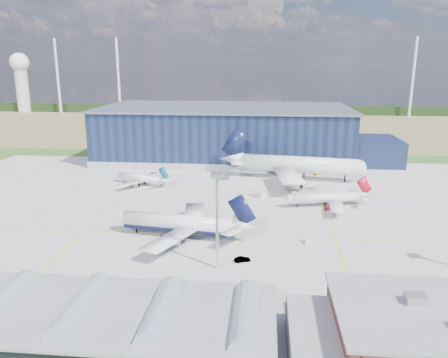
# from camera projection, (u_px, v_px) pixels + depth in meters

# --- Properties ---
(ground) EXTENTS (600.00, 600.00, 0.00)m
(ground) POSITION_uv_depth(u_px,v_px,m) (195.00, 222.00, 132.09)
(ground) COLOR #35541F
(ground) RESTS_ON ground
(apron) EXTENTS (220.00, 160.00, 0.08)m
(apron) POSITION_uv_depth(u_px,v_px,m) (200.00, 211.00, 141.71)
(apron) COLOR #A7A7A2
(apron) RESTS_ON ground
(farmland) EXTENTS (600.00, 220.00, 0.01)m
(farmland) POSITION_uv_depth(u_px,v_px,m) (240.00, 125.00, 343.83)
(farmland) COLOR olive
(farmland) RESTS_ON ground
(treeline) EXTENTS (600.00, 8.00, 8.00)m
(treeline) POSITION_uv_depth(u_px,v_px,m) (245.00, 110.00, 419.80)
(treeline) COLOR black
(treeline) RESTS_ON ground
(horizon_dressing) EXTENTS (440.20, 18.00, 70.00)m
(horizon_dressing) POSITION_uv_depth(u_px,v_px,m) (49.00, 77.00, 424.45)
(horizon_dressing) COLOR silver
(horizon_dressing) RESTS_ON ground
(hangar) EXTENTS (145.00, 62.00, 26.10)m
(hangar) POSITION_uv_depth(u_px,v_px,m) (230.00, 135.00, 220.11)
(hangar) COLOR black
(hangar) RESTS_ON ground
(glass_concourse) EXTENTS (78.00, 23.00, 8.60)m
(glass_concourse) POSITION_uv_depth(u_px,v_px,m) (101.00, 324.00, 74.00)
(glass_concourse) COLOR black
(glass_concourse) RESTS_ON ground
(light_mast_center) EXTENTS (2.60, 2.60, 23.00)m
(light_mast_center) POSITION_uv_depth(u_px,v_px,m) (217.00, 206.00, 98.35)
(light_mast_center) COLOR #BBBDC2
(light_mast_center) RESTS_ON ground
(airliner_navy) EXTENTS (45.74, 45.00, 13.20)m
(airliner_navy) POSITION_uv_depth(u_px,v_px,m) (178.00, 215.00, 119.11)
(airliner_navy) COLOR silver
(airliner_navy) RESTS_ON ground
(airliner_red) EXTENTS (35.97, 35.46, 9.90)m
(airliner_red) POSITION_uv_depth(u_px,v_px,m) (325.00, 193.00, 145.19)
(airliner_red) COLOR silver
(airliner_red) RESTS_ON ground
(airliner_widebody) EXTENTS (69.28, 68.18, 19.85)m
(airliner_widebody) POSITION_uv_depth(u_px,v_px,m) (298.00, 156.00, 178.48)
(airliner_widebody) COLOR silver
(airliner_widebody) RESTS_ON ground
(airliner_regional) EXTENTS (33.09, 32.76, 8.42)m
(airliner_regional) POSITION_uv_depth(u_px,v_px,m) (140.00, 174.00, 172.16)
(airliner_regional) COLOR silver
(airliner_regional) RESTS_ON ground
(gse_tug_a) EXTENTS (3.17, 3.85, 1.38)m
(gse_tug_a) POSITION_uv_depth(u_px,v_px,m) (173.00, 237.00, 119.17)
(gse_tug_a) COLOR yellow
(gse_tug_a) RESTS_ON ground
(gse_tug_b) EXTENTS (3.36, 3.48, 1.26)m
(gse_tug_b) POSITION_uv_depth(u_px,v_px,m) (245.00, 304.00, 86.05)
(gse_tug_b) COLOR yellow
(gse_tug_b) RESTS_ON ground
(gse_van_a) EXTENTS (4.99, 2.23, 2.16)m
(gse_van_a) POSITION_uv_depth(u_px,v_px,m) (8.00, 290.00, 90.50)
(gse_van_a) COLOR silver
(gse_van_a) RESTS_ON ground
(gse_cart_a) EXTENTS (2.21, 3.02, 1.22)m
(gse_cart_a) POSITION_uv_depth(u_px,v_px,m) (308.00, 241.00, 116.56)
(gse_cart_a) COLOR silver
(gse_cart_a) RESTS_ON ground
(gse_van_b) EXTENTS (4.89, 5.36, 2.29)m
(gse_van_b) POSITION_uv_depth(u_px,v_px,m) (259.00, 194.00, 156.79)
(gse_van_b) COLOR silver
(gse_van_b) RESTS_ON ground
(gse_tug_c) EXTENTS (2.66, 3.27, 1.24)m
(gse_tug_c) POSITION_uv_depth(u_px,v_px,m) (317.00, 174.00, 187.62)
(gse_tug_c) COLOR yellow
(gse_tug_c) RESTS_ON ground
(gse_cart_b) EXTENTS (3.57, 2.58, 1.46)m
(gse_cart_b) POSITION_uv_depth(u_px,v_px,m) (178.00, 170.00, 193.22)
(gse_cart_b) COLOR silver
(gse_cart_b) RESTS_ON ground
(airstair) EXTENTS (3.28, 4.97, 2.96)m
(airstair) POSITION_uv_depth(u_px,v_px,m) (185.00, 227.00, 123.93)
(airstair) COLOR silver
(airstair) RESTS_ON ground
(car_b) EXTENTS (4.18, 2.70, 1.30)m
(car_b) POSITION_uv_depth(u_px,v_px,m) (242.00, 259.00, 105.45)
(car_b) COLOR #99999E
(car_b) RESTS_ON ground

